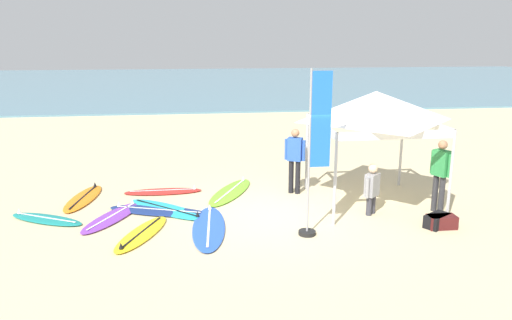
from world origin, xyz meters
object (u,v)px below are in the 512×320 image
(surfboard_orange, at_px, (83,198))
(surfboard_lime, at_px, (231,192))
(person_blue, at_px, (295,156))
(surfboard_cyan, at_px, (167,209))
(person_green, at_px, (440,171))
(surfboard_red, at_px, (163,191))
(surfboard_blue, at_px, (209,227))
(banner_flag, at_px, (315,161))
(gear_bag_by_pole, at_px, (442,222))
(surfboard_teal, at_px, (46,219))
(surfboard_purple, at_px, (112,217))
(surfboard_yellow, at_px, (142,234))
(person_grey, at_px, (372,187))
(surfboard_navy, at_px, (158,211))
(gear_bag_near_tent, at_px, (437,221))
(canopy_tent, at_px, (376,107))

(surfboard_orange, distance_m, surfboard_lime, 3.72)
(person_blue, bearing_deg, surfboard_cyan, -164.07)
(surfboard_cyan, height_order, person_green, person_green)
(surfboard_red, xyz_separation_m, surfboard_orange, (-1.97, -0.29, -0.00))
(surfboard_lime, bearing_deg, surfboard_orange, -179.44)
(surfboard_blue, xyz_separation_m, surfboard_orange, (-3.06, 2.37, 0.00))
(banner_flag, bearing_deg, gear_bag_by_pole, -0.46)
(surfboard_cyan, bearing_deg, surfboard_blue, -53.31)
(surfboard_cyan, bearing_deg, gear_bag_by_pole, -17.47)
(surfboard_teal, xyz_separation_m, banner_flag, (5.70, -1.53, 1.54))
(surfboard_purple, relative_size, surfboard_lime, 0.86)
(surfboard_yellow, bearing_deg, banner_flag, -6.54)
(surfboard_purple, bearing_deg, surfboard_cyan, 16.58)
(surfboard_red, distance_m, person_grey, 5.36)
(surfboard_teal, relative_size, surfboard_lime, 0.77)
(surfboard_teal, height_order, surfboard_navy, same)
(surfboard_blue, distance_m, gear_bag_by_pole, 4.98)
(surfboard_orange, relative_size, gear_bag_near_tent, 3.69)
(surfboard_lime, relative_size, surfboard_navy, 0.99)
(surfboard_red, relative_size, surfboard_lime, 0.81)
(surfboard_blue, distance_m, person_green, 5.44)
(gear_bag_by_pole, bearing_deg, surfboard_blue, 173.18)
(surfboard_blue, xyz_separation_m, gear_bag_near_tent, (4.88, -0.51, 0.10))
(person_blue, relative_size, banner_flag, 0.50)
(surfboard_teal, height_order, surfboard_lime, same)
(person_grey, bearing_deg, canopy_tent, 70.61)
(surfboard_teal, relative_size, gear_bag_near_tent, 3.20)
(surfboard_red, distance_m, surfboard_lime, 1.77)
(banner_flag, bearing_deg, surfboard_purple, 160.95)
(surfboard_lime, bearing_deg, person_grey, -32.87)
(banner_flag, relative_size, gear_bag_near_tent, 5.67)
(gear_bag_by_pole, bearing_deg, person_green, 67.80)
(surfboard_teal, distance_m, person_blue, 6.10)
(surfboard_red, bearing_deg, surfboard_orange, -171.56)
(surfboard_yellow, height_order, banner_flag, banner_flag)
(banner_flag, bearing_deg, person_grey, 31.39)
(surfboard_purple, relative_size, person_green, 1.25)
(surfboard_lime, distance_m, person_grey, 3.72)
(surfboard_yellow, bearing_deg, gear_bag_by_pole, -3.84)
(person_grey, bearing_deg, surfboard_red, 155.05)
(surfboard_navy, bearing_deg, surfboard_purple, -164.01)
(surfboard_lime, relative_size, surfboard_cyan, 1.14)
(surfboard_teal, bearing_deg, person_grey, -4.27)
(surfboard_blue, relative_size, surfboard_cyan, 1.19)
(person_grey, bearing_deg, surfboard_navy, 170.98)
(surfboard_cyan, xyz_separation_m, person_grey, (4.68, -0.84, 0.62))
(surfboard_navy, distance_m, gear_bag_by_pole, 6.34)
(surfboard_blue, height_order, person_green, person_green)
(surfboard_yellow, relative_size, person_blue, 1.22)
(surfboard_blue, bearing_deg, surfboard_red, 112.23)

